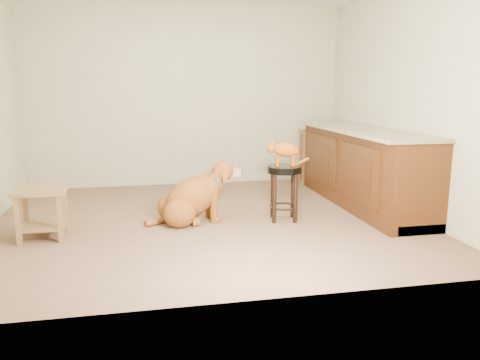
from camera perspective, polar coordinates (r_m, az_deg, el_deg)
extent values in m
cube|color=brown|center=(5.11, -4.10, -4.90)|extent=(4.50, 4.00, 0.01)
cube|color=#B5B191|center=(6.90, -6.46, 10.20)|extent=(4.50, 0.04, 2.60)
cube|color=#B5B191|center=(2.94, 0.69, 8.90)|extent=(4.50, 0.04, 2.60)
cube|color=#B5B191|center=(5.65, 19.27, 9.43)|extent=(0.04, 4.00, 2.60)
cube|color=#41200B|center=(5.86, 14.71, 1.36)|extent=(0.60, 2.50, 0.90)
cube|color=gray|center=(5.78, 14.68, 5.94)|extent=(0.70, 2.56, 0.04)
cube|color=black|center=(5.95, 14.87, -2.43)|extent=(0.52, 2.50, 0.10)
cube|color=#41200B|center=(5.22, 14.30, 0.77)|extent=(0.02, 0.90, 0.62)
cube|color=#41200B|center=(6.22, 9.93, 2.59)|extent=(0.02, 0.90, 0.62)
cube|color=#361909|center=(5.22, 14.19, 0.76)|extent=(0.02, 0.60, 0.40)
cube|color=#361909|center=(6.21, 9.83, 2.59)|extent=(0.02, 0.60, 0.40)
cylinder|color=black|center=(5.19, 6.44, -1.71)|extent=(0.04, 0.04, 0.53)
cylinder|color=black|center=(5.16, 3.99, -1.73)|extent=(0.04, 0.04, 0.53)
cylinder|color=black|center=(4.97, 6.77, -2.28)|extent=(0.04, 0.04, 0.53)
cylinder|color=black|center=(4.95, 4.21, -2.30)|extent=(0.04, 0.04, 0.53)
torus|color=black|center=(5.09, 5.33, -3.22)|extent=(0.36, 0.36, 0.02)
cylinder|color=black|center=(5.01, 5.42, 1.32)|extent=(0.36, 0.36, 0.07)
cube|color=brown|center=(7.30, 10.07, 2.84)|extent=(0.06, 0.06, 0.74)
cube|color=brown|center=(7.23, 7.43, 2.84)|extent=(0.06, 0.06, 0.74)
cube|color=brown|center=(6.97, 10.63, 2.42)|extent=(0.06, 0.06, 0.74)
cube|color=brown|center=(6.90, 7.87, 2.43)|extent=(0.06, 0.06, 0.74)
cube|color=brown|center=(7.05, 9.10, 5.80)|extent=(0.49, 0.49, 0.04)
cube|color=brown|center=(4.98, -20.55, -3.35)|extent=(0.05, 0.05, 0.45)
cube|color=brown|center=(5.04, -24.63, -3.49)|extent=(0.05, 0.05, 0.45)
cube|color=brown|center=(4.64, -21.10, -4.45)|extent=(0.05, 0.05, 0.45)
cube|color=brown|center=(4.70, -25.47, -4.58)|extent=(0.05, 0.05, 0.45)
cube|color=brown|center=(4.78, -23.16, -1.13)|extent=(0.48, 0.48, 0.04)
cube|color=brown|center=(4.86, -22.85, -5.08)|extent=(0.41, 0.41, 0.03)
ellipsoid|color=brown|center=(5.09, -8.12, -3.36)|extent=(0.39, 0.34, 0.31)
ellipsoid|color=brown|center=(4.85, -7.39, -4.07)|extent=(0.39, 0.34, 0.31)
cylinder|color=brown|center=(5.17, -6.36, -4.29)|extent=(0.09, 0.11, 0.10)
cylinder|color=brown|center=(4.90, -5.43, -5.15)|extent=(0.09, 0.11, 0.10)
ellipsoid|color=brown|center=(4.98, -5.97, -2.14)|extent=(0.76, 0.49, 0.63)
ellipsoid|color=brown|center=(5.02, -3.96, -1.10)|extent=(0.31, 0.33, 0.32)
cylinder|color=brown|center=(5.15, -3.83, -2.66)|extent=(0.09, 0.09, 0.37)
cylinder|color=brown|center=(4.98, -3.20, -3.11)|extent=(0.09, 0.09, 0.37)
sphere|color=brown|center=(5.20, -3.50, -4.35)|extent=(0.10, 0.10, 0.10)
sphere|color=brown|center=(5.04, -2.86, -4.85)|extent=(0.10, 0.10, 0.10)
cylinder|color=brown|center=(5.02, -3.14, 0.06)|extent=(0.26, 0.20, 0.23)
ellipsoid|color=brown|center=(5.04, -2.10, 1.11)|extent=(0.27, 0.25, 0.22)
cube|color=#997C5F|center=(5.08, -0.77, 0.99)|extent=(0.17, 0.11, 0.10)
sphere|color=black|center=(5.11, -0.01, 1.10)|extent=(0.05, 0.05, 0.05)
cube|color=brown|center=(5.13, -2.69, 0.96)|extent=(0.06, 0.07, 0.17)
cube|color=brown|center=(4.94, -1.91, 0.57)|extent=(0.06, 0.07, 0.17)
torus|color=#0D596A|center=(5.02, -3.13, -0.05)|extent=(0.16, 0.23, 0.19)
cylinder|color=#D8BF4C|center=(5.05, -2.61, -0.77)|extent=(0.01, 0.04, 0.04)
cylinder|color=brown|center=(5.00, -10.03, -5.00)|extent=(0.29, 0.21, 0.07)
ellipsoid|color=#92420E|center=(4.98, 5.64, 3.70)|extent=(0.32, 0.19, 0.19)
cylinder|color=#92420E|center=(5.02, 4.55, 2.45)|extent=(0.03, 0.03, 0.12)
sphere|color=#92420E|center=(5.03, 4.54, 1.94)|extent=(0.04, 0.04, 0.04)
cylinder|color=#92420E|center=(4.94, 4.64, 2.30)|extent=(0.03, 0.03, 0.12)
sphere|color=#92420E|center=(4.95, 4.63, 1.79)|extent=(0.04, 0.04, 0.04)
cylinder|color=#92420E|center=(5.04, 6.40, 2.44)|extent=(0.03, 0.03, 0.12)
sphere|color=#92420E|center=(5.05, 6.39, 1.94)|extent=(0.04, 0.04, 0.04)
cylinder|color=#92420E|center=(4.96, 6.51, 2.30)|extent=(0.03, 0.03, 0.12)
sphere|color=#92420E|center=(4.97, 6.50, 1.79)|extent=(0.04, 0.04, 0.04)
sphere|color=#92420E|center=(4.96, 3.83, 3.93)|extent=(0.11, 0.11, 0.11)
sphere|color=#92420E|center=(4.95, 3.30, 3.81)|extent=(0.04, 0.04, 0.04)
sphere|color=brown|center=(4.95, 3.10, 3.81)|extent=(0.02, 0.02, 0.02)
cone|color=#92420E|center=(4.98, 3.93, 4.65)|extent=(0.05, 0.05, 0.05)
cone|color=#C66B60|center=(4.98, 3.90, 4.61)|extent=(0.03, 0.03, 0.03)
cone|color=#92420E|center=(4.92, 4.00, 4.56)|extent=(0.05, 0.05, 0.05)
cone|color=#C66B60|center=(4.92, 3.97, 4.52)|extent=(0.03, 0.03, 0.03)
cylinder|color=#92420E|center=(5.06, 7.27, 2.09)|extent=(0.23, 0.09, 0.11)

